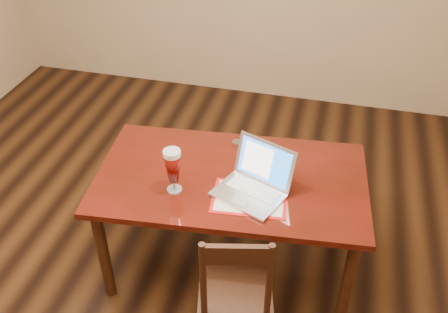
# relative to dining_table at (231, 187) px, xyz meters

# --- Properties ---
(ground) EXTENTS (5.00, 5.00, 0.00)m
(ground) POSITION_rel_dining_table_xyz_m (-0.48, -0.24, -0.65)
(ground) COLOR black
(ground) RESTS_ON ground
(room_shell) EXTENTS (4.51, 5.01, 2.71)m
(room_shell) POSITION_rel_dining_table_xyz_m (-0.48, -0.24, 1.11)
(room_shell) COLOR tan
(room_shell) RESTS_ON ground
(dining_table) EXTENTS (1.62, 1.02, 0.99)m
(dining_table) POSITION_rel_dining_table_xyz_m (0.00, 0.00, 0.00)
(dining_table) COLOR #4F0F0A
(dining_table) RESTS_ON ground
(dining_chair) EXTENTS (0.46, 0.44, 0.91)m
(dining_chair) POSITION_rel_dining_table_xyz_m (0.16, -0.56, -0.22)
(dining_chair) COLOR black
(dining_chair) RESTS_ON ground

